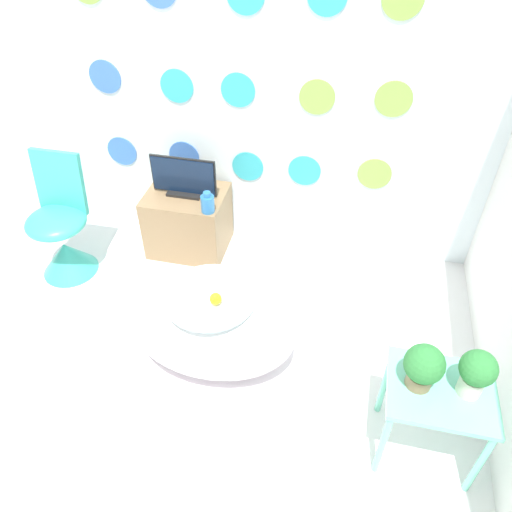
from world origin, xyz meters
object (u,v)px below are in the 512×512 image
Objects in this scene: potted_plant_left at (424,366)px; potted_plant_right at (477,372)px; vase at (208,203)px; tv at (184,179)px; chair at (63,238)px; bathtub at (213,326)px.

potted_plant_left is 0.94× the size of potted_plant_right.
potted_plant_right is at bearing -35.46° from vase.
vase is 0.59× the size of potted_plant_right.
potted_plant_left is (1.51, -1.24, 0.04)m from tv.
vase is at bearing 15.45° from chair.
chair reaches higher than vase.
potted_plant_left is at bearing -20.11° from chair.
tv is at bearing 143.07° from vase.
chair is 2.41m from potted_plant_left.
potted_plant_left is (1.30, -1.08, 0.10)m from vase.
tv reaches higher than vase.
chair is at bearing -150.24° from tv.
chair reaches higher than potted_plant_right.
tv is 1.95m from potted_plant_left.
potted_plant_left is at bearing -39.46° from tv.
bathtub is at bearing 166.39° from potted_plant_right.
tv is at bearing 116.32° from bathtub.
potted_plant_right reaches higher than tv.
vase is (0.95, 0.26, 0.26)m from chair.
potted_plant_left is at bearing -16.63° from bathtub.
potted_plant_left reaches higher than vase.
chair is at bearing -164.55° from vase.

